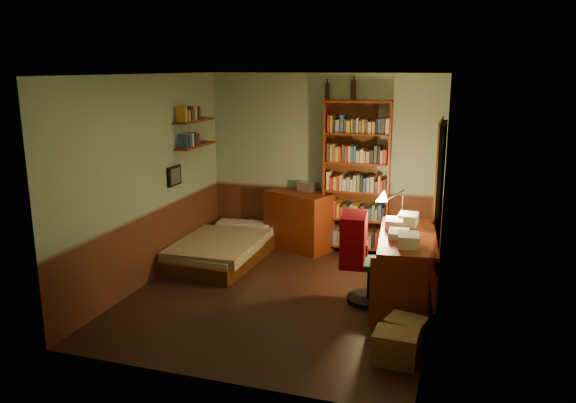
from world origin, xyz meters
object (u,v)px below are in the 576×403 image
(mini_stereo, at_px, (307,186))
(desk, at_px, (406,269))
(desk_lamp, at_px, (403,199))
(dresser, at_px, (299,220))
(cardboard_box_b, at_px, (406,331))
(bookshelf, at_px, (356,178))
(cardboard_box_a, at_px, (396,347))
(bed, at_px, (224,240))
(office_chair, at_px, (371,256))

(mini_stereo, height_order, desk, mini_stereo)
(desk, height_order, desk_lamp, desk_lamp)
(dresser, distance_m, cardboard_box_b, 3.18)
(desk_lamp, bearing_deg, bookshelf, 101.71)
(mini_stereo, xyz_separation_m, cardboard_box_a, (1.72, -3.09, -0.79))
(desk_lamp, distance_m, cardboard_box_b, 1.85)
(desk, xyz_separation_m, cardboard_box_b, (0.12, -1.03, -0.28))
(bed, distance_m, dresser, 1.19)
(desk, bearing_deg, cardboard_box_b, -89.09)
(bookshelf, bearing_deg, bed, -157.50)
(dresser, height_order, bookshelf, bookshelf)
(desk_lamp, bearing_deg, desk, -100.73)
(mini_stereo, xyz_separation_m, office_chair, (1.26, -1.77, -0.39))
(cardboard_box_a, bearing_deg, desk_lamp, 95.66)
(bed, height_order, bookshelf, bookshelf)
(cardboard_box_a, bearing_deg, cardboard_box_b, 82.71)
(bed, relative_size, bookshelf, 0.86)
(dresser, relative_size, desk_lamp, 1.70)
(bookshelf, xyz_separation_m, cardboard_box_a, (0.98, -3.05, -0.96))
(office_chair, bearing_deg, desk, 11.13)
(desk, relative_size, cardboard_box_b, 4.11)
(desk_lamp, bearing_deg, cardboard_box_b, -105.20)
(desk, xyz_separation_m, desk_lamp, (-0.13, 0.53, 0.70))
(bed, xyz_separation_m, dresser, (0.88, 0.79, 0.15))
(bookshelf, relative_size, desk, 1.46)
(desk, relative_size, cardboard_box_a, 3.79)
(desk, xyz_separation_m, office_chair, (-0.40, -0.12, 0.15))
(bookshelf, relative_size, desk_lamp, 3.85)
(mini_stereo, bearing_deg, desk_lamp, -19.19)
(dresser, relative_size, cardboard_box_b, 2.66)
(office_chair, bearing_deg, bed, 153.46)
(bed, distance_m, office_chair, 2.40)
(dresser, distance_m, desk, 2.33)
(desk, distance_m, cardboard_box_a, 1.46)
(dresser, xyz_separation_m, cardboard_box_b, (1.87, -2.55, -0.31))
(cardboard_box_b, bearing_deg, office_chair, 119.80)
(mini_stereo, bearing_deg, desk, -27.80)
(mini_stereo, bearing_deg, office_chair, -37.51)
(desk_lamp, xyz_separation_m, office_chair, (-0.27, -0.65, -0.55))
(desk, bearing_deg, bed, 158.64)
(dresser, height_order, cardboard_box_a, dresser)
(office_chair, bearing_deg, desk_lamp, 61.67)
(bookshelf, height_order, office_chair, bookshelf)
(office_chair, height_order, cardboard_box_b, office_chair)
(cardboard_box_b, bearing_deg, dresser, 126.24)
(mini_stereo, distance_m, desk_lamp, 1.91)
(dresser, distance_m, cardboard_box_a, 3.49)
(dresser, xyz_separation_m, mini_stereo, (0.10, 0.12, 0.50))
(dresser, height_order, desk, dresser)
(dresser, bearing_deg, cardboard_box_b, -30.33)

